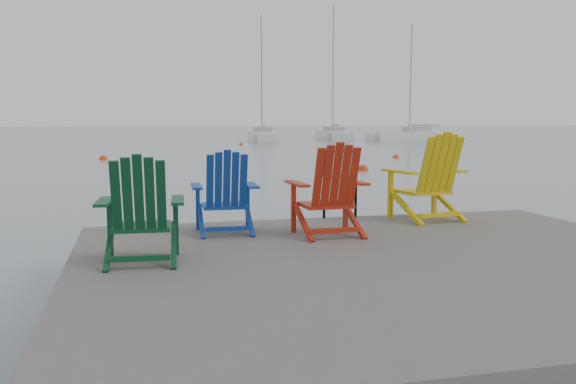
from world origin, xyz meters
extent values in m
plane|color=slate|center=(0.00, 0.00, 0.00)|extent=(400.00, 400.00, 0.00)
cube|color=#2A2826|center=(0.00, 0.00, 0.40)|extent=(6.00, 5.00, 0.20)
cylinder|color=black|center=(-2.70, 2.20, -0.30)|extent=(0.26, 0.26, 1.20)
cylinder|color=black|center=(0.00, 2.20, -0.30)|extent=(0.26, 0.26, 1.20)
cylinder|color=black|center=(2.70, 2.20, -0.30)|extent=(0.26, 0.26, 1.20)
cylinder|color=black|center=(0.03, 2.45, 0.95)|extent=(0.04, 0.04, 0.90)
cylinder|color=black|center=(0.47, 2.45, 0.95)|extent=(0.04, 0.04, 0.90)
cylinder|color=black|center=(0.25, 2.45, 1.38)|extent=(0.48, 0.04, 0.04)
cylinder|color=black|center=(0.25, 2.45, 1.05)|extent=(0.44, 0.03, 0.03)
cube|color=#0A3A1E|center=(-2.32, 0.52, 0.81)|extent=(0.54, 0.49, 0.04)
cube|color=#0A3A1E|center=(-2.61, 0.74, 0.77)|extent=(0.05, 0.05, 0.54)
cube|color=#0A3A1E|center=(-2.01, 0.69, 0.77)|extent=(0.05, 0.05, 0.54)
cube|color=#0A3A1E|center=(-2.65, 0.53, 1.06)|extent=(0.16, 0.60, 0.03)
cube|color=#0A3A1E|center=(-2.00, 0.48, 1.06)|extent=(0.16, 0.60, 0.03)
cube|color=#0A3A1E|center=(-2.35, 0.21, 1.14)|extent=(0.49, 0.28, 0.66)
cube|color=navy|center=(-1.38, 1.79, 0.80)|extent=(0.52, 0.46, 0.04)
cube|color=navy|center=(-1.67, 1.99, 0.76)|extent=(0.05, 0.05, 0.52)
cube|color=navy|center=(-1.08, 1.96, 0.76)|extent=(0.05, 0.05, 0.52)
cube|color=navy|center=(-1.70, 1.79, 1.04)|extent=(0.14, 0.57, 0.03)
cube|color=navy|center=(-1.07, 1.76, 1.04)|extent=(0.14, 0.57, 0.03)
cube|color=navy|center=(-1.40, 1.49, 1.12)|extent=(0.47, 0.26, 0.64)
cube|color=#9E1C0B|center=(-0.29, 1.39, 0.83)|extent=(0.55, 0.50, 0.04)
cube|color=#9E1C0B|center=(-0.61, 1.58, 0.78)|extent=(0.05, 0.05, 0.57)
cube|color=#9E1C0B|center=(0.03, 1.60, 0.78)|extent=(0.05, 0.05, 0.57)
cube|color=#9E1C0B|center=(-0.63, 1.36, 1.08)|extent=(0.14, 0.62, 0.03)
cube|color=#9E1C0B|center=(0.06, 1.38, 1.08)|extent=(0.14, 0.62, 0.03)
cube|color=#9E1C0B|center=(-0.28, 1.06, 1.17)|extent=(0.51, 0.28, 0.70)
cube|color=#C6A80B|center=(1.26, 2.10, 0.86)|extent=(0.66, 0.60, 0.04)
cube|color=#C6A80B|center=(0.89, 2.26, 0.81)|extent=(0.06, 0.06, 0.62)
cube|color=#C6A80B|center=(1.57, 2.37, 0.81)|extent=(0.06, 0.06, 0.62)
cube|color=#C6A80B|center=(0.90, 2.02, 1.14)|extent=(0.23, 0.69, 0.03)
cube|color=#C6A80B|center=(1.64, 2.13, 1.14)|extent=(0.23, 0.69, 0.03)
cube|color=#C6A80B|center=(1.32, 1.75, 1.23)|extent=(0.58, 0.36, 0.76)
cube|color=silver|center=(8.63, 48.04, 0.25)|extent=(3.16, 8.34, 1.10)
cube|color=#9E9EA3|center=(8.57, 47.64, 0.95)|extent=(1.79, 2.61, 0.55)
cylinder|color=gray|center=(8.68, 48.45, 5.88)|extent=(0.12, 0.12, 10.16)
cube|color=silver|center=(16.30, 51.19, 0.25)|extent=(4.20, 9.90, 1.10)
cube|color=#9E9EA3|center=(16.21, 50.71, 0.95)|extent=(2.24, 3.15, 0.55)
cylinder|color=gray|center=(16.38, 51.66, 6.80)|extent=(0.12, 0.12, 12.00)
cube|color=silver|center=(22.47, 46.52, 0.25)|extent=(7.86, 2.56, 1.10)
cube|color=#9E9EA3|center=(22.85, 46.54, 0.95)|extent=(2.42, 1.57, 0.55)
cylinder|color=gray|center=(22.08, 46.49, 5.64)|extent=(0.12, 0.12, 9.68)
sphere|color=red|center=(5.66, 15.59, 0.00)|extent=(0.40, 0.40, 0.40)
sphere|color=red|center=(-3.79, 24.22, 0.00)|extent=(0.41, 0.41, 0.41)
sphere|color=#F53E0E|center=(9.91, 22.19, 0.00)|extent=(0.34, 0.34, 0.34)
sphere|color=#C23D0B|center=(5.36, 40.00, 0.00)|extent=(0.33, 0.33, 0.33)
camera|label=1|loc=(-2.36, -5.13, 1.78)|focal=38.00mm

